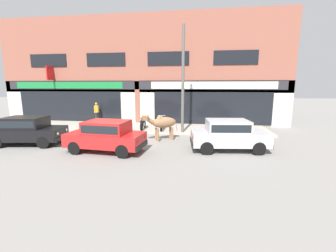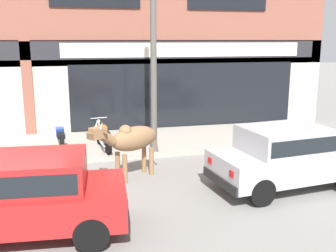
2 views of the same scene
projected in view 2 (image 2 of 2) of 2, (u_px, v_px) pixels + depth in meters
ground_plane at (8, 198)px, 8.65m from camera, size 90.00×90.00×0.00m
sidewalk at (26, 148)px, 12.39m from camera, size 19.00×3.53×0.12m
shop_building at (24, 24)px, 13.47m from camera, size 23.00×1.40×8.35m
cow at (131, 140)px, 9.69m from camera, size 1.92×1.34×1.61m
car_1 at (286, 154)px, 9.13m from camera, size 3.74×2.01×1.46m
car_2 at (27, 192)px, 6.85m from camera, size 3.71×1.89×1.46m
motorcycle_0 at (61, 139)px, 11.79m from camera, size 0.52×1.81×0.88m
motorcycle_1 at (103, 137)px, 12.06m from camera, size 0.52×1.81×0.88m
utility_pole at (153, 42)px, 11.18m from camera, size 0.18×0.18×6.48m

